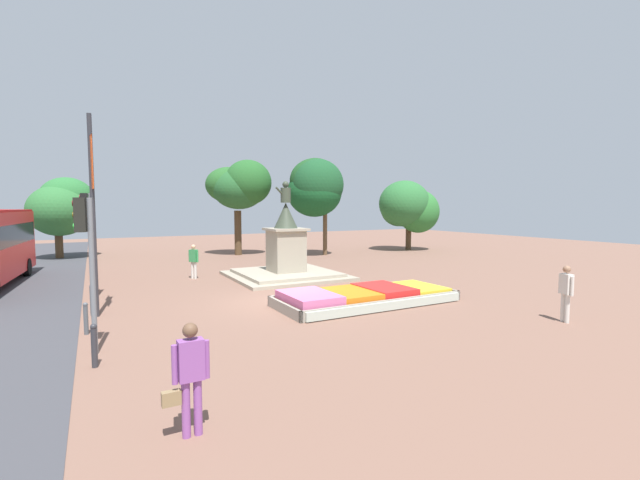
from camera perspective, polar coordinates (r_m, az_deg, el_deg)
ground_plane at (r=16.15m, az=-4.95°, el=-8.16°), size 77.55×77.55×0.00m
flower_planter at (r=15.75m, az=5.93°, el=-7.56°), size 6.74×2.81×0.60m
statue_monument at (r=21.43m, az=-4.55°, el=-2.27°), size 5.34×5.34×4.78m
traffic_light_near_crossing at (r=11.41m, az=-28.72°, el=-0.67°), size 0.42×0.31×3.74m
traffic_light_mid_block at (r=18.28m, az=-28.52°, el=1.66°), size 0.41×0.29×4.03m
banner_pole at (r=15.29m, az=-28.05°, el=4.20°), size 0.14×1.32×6.42m
pedestrian_with_handbag at (r=7.09m, az=-16.97°, el=-16.53°), size 0.73×0.23×1.77m
pedestrian_near_planter at (r=21.76m, az=-16.51°, el=-2.45°), size 0.41×0.47×1.69m
pedestrian_crossing_plaza at (r=15.07m, az=29.96°, el=-5.73°), size 0.32×0.55×1.75m
kerb_bollard_south at (r=10.83m, az=-27.89°, el=-12.22°), size 0.14×0.14×0.98m
kerb_bollard_mid_a at (r=13.60m, az=-28.76°, el=-9.07°), size 0.13×0.13×0.90m
kerb_bollard_mid_b at (r=15.80m, az=-28.15°, el=-7.02°), size 0.11×0.11×1.01m
park_tree_far_left at (r=30.52m, az=-0.54°, el=7.12°), size 3.92×4.12×6.97m
park_tree_behind_statue at (r=31.46m, az=-10.71°, el=7.09°), size 4.47×4.11×6.86m
park_tree_far_right at (r=35.22m, az=11.59°, el=4.32°), size 5.01×4.41×5.60m
park_tree_street_side at (r=33.99m, az=-31.25°, el=3.82°), size 4.14×4.31×5.53m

